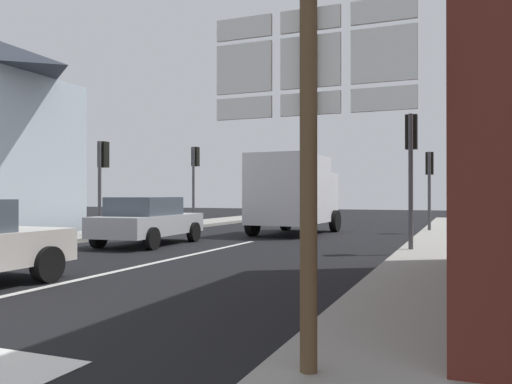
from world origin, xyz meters
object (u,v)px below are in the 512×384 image
(traffic_light_far_left, at_px, (195,168))
(sedan_far, at_px, (148,220))
(route_sign_post, at_px, (309,138))
(traffic_light_near_right, at_px, (411,151))
(traffic_light_near_left, at_px, (102,167))
(traffic_light_far_right, at_px, (429,173))
(delivery_truck, at_px, (294,192))

(traffic_light_far_left, bearing_deg, sedan_far, -71.37)
(sedan_far, bearing_deg, route_sign_post, -50.48)
(route_sign_post, xyz_separation_m, traffic_light_far_left, (-10.54, 17.42, 0.79))
(traffic_light_near_right, xyz_separation_m, traffic_light_near_left, (-10.41, 0.69, -0.18))
(traffic_light_near_left, bearing_deg, sedan_far, -23.89)
(sedan_far, height_order, traffic_light_near_left, traffic_light_near_left)
(route_sign_post, bearing_deg, sedan_far, 129.52)
(sedan_far, height_order, traffic_light_far_right, traffic_light_far_right)
(traffic_light_far_left, bearing_deg, traffic_light_near_right, -35.32)
(traffic_light_near_right, height_order, traffic_light_near_left, traffic_light_near_right)
(route_sign_post, bearing_deg, delivery_truck, 108.10)
(delivery_truck, height_order, traffic_light_near_right, traffic_light_near_right)
(sedan_far, relative_size, traffic_light_near_right, 1.18)
(sedan_far, xyz_separation_m, traffic_light_near_right, (7.76, 0.48, 1.93))
(traffic_light_near_right, bearing_deg, sedan_far, -176.47)
(route_sign_post, height_order, traffic_light_far_right, traffic_light_far_right)
(traffic_light_near_right, bearing_deg, traffic_light_far_right, 90.00)
(traffic_light_far_left, bearing_deg, traffic_light_near_left, -90.00)
(traffic_light_far_right, bearing_deg, traffic_light_near_left, -145.93)
(delivery_truck, relative_size, traffic_light_far_left, 1.35)
(traffic_light_near_right, bearing_deg, traffic_light_near_left, 176.18)
(delivery_truck, bearing_deg, traffic_light_near_right, -47.38)
(sedan_far, bearing_deg, delivery_truck, 63.69)
(delivery_truck, height_order, route_sign_post, route_sign_post)
(route_sign_post, relative_size, traffic_light_near_right, 0.88)
(sedan_far, xyz_separation_m, traffic_light_far_right, (7.76, 8.21, 1.64))
(traffic_light_near_right, bearing_deg, traffic_light_far_left, 144.68)
(traffic_light_near_right, distance_m, traffic_light_far_right, 7.74)
(sedan_far, height_order, traffic_light_far_left, traffic_light_far_left)
(traffic_light_near_left, bearing_deg, route_sign_post, -45.54)
(traffic_light_far_right, xyz_separation_m, traffic_light_far_left, (-10.41, -0.36, 0.39))
(delivery_truck, bearing_deg, route_sign_post, -71.90)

